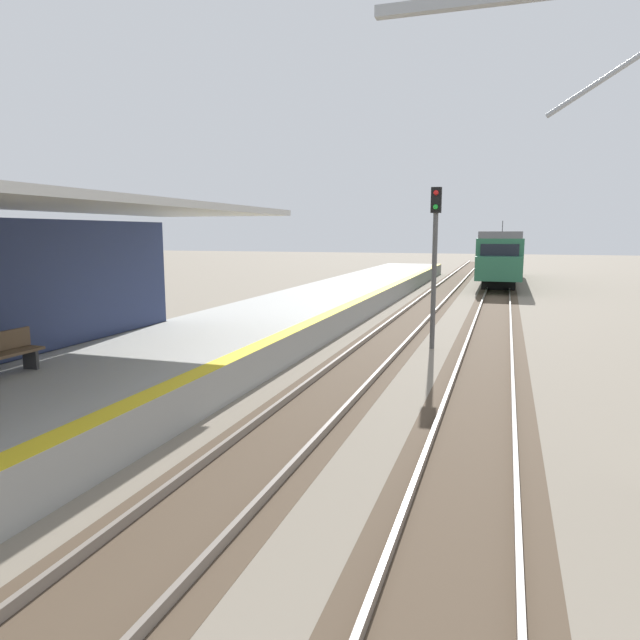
% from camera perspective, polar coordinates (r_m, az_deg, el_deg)
% --- Properties ---
extents(station_platform, '(5.00, 80.00, 0.91)m').
position_cam_1_polar(station_platform, '(16.46, -12.32, -3.11)').
color(station_platform, '#999993').
rests_on(station_platform, ground).
extents(track_pair_nearest_platform, '(2.34, 120.00, 0.16)m').
position_cam_1_polar(track_pair_nearest_platform, '(18.64, 5.91, -2.83)').
color(track_pair_nearest_platform, '#4C3D2D').
rests_on(track_pair_nearest_platform, ground).
extents(track_pair_middle, '(2.34, 120.00, 0.16)m').
position_cam_1_polar(track_pair_middle, '(18.25, 16.41, -3.39)').
color(track_pair_middle, '#4C3D2D').
rests_on(track_pair_middle, ground).
extents(approaching_train, '(2.93, 19.60, 4.76)m').
position_cam_1_polar(approaching_train, '(46.13, 17.68, 6.34)').
color(approaching_train, '#286647').
rests_on(approaching_train, ground).
extents(rail_signal_post, '(0.32, 0.34, 5.20)m').
position_cam_1_polar(rail_signal_post, '(18.77, 11.43, 6.80)').
color(rail_signal_post, '#4C4C4C').
rests_on(rail_signal_post, ground).
extents(platform_bench, '(0.45, 1.60, 0.88)m').
position_cam_1_polar(platform_bench, '(13.18, -29.15, -2.86)').
color(platform_bench, brown).
rests_on(platform_bench, station_platform).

